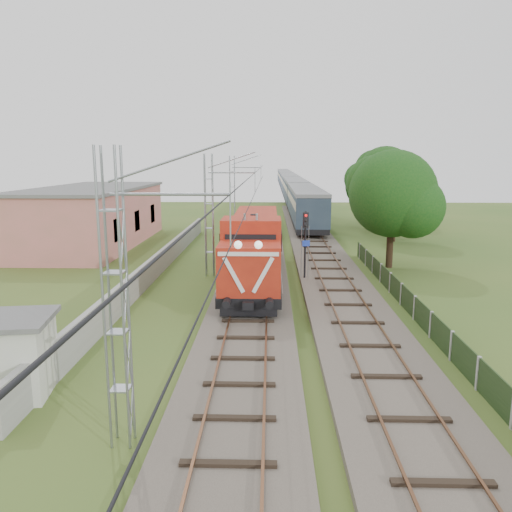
{
  "coord_description": "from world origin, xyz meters",
  "views": [
    {
      "loc": [
        1.0,
        -20.35,
        7.66
      ],
      "look_at": [
        0.19,
        7.66,
        2.2
      ],
      "focal_mm": 35.0,
      "sensor_mm": 36.0,
      "label": 1
    }
  ],
  "objects_px": {
    "coach_rake": "(289,183)",
    "signal_post": "(305,234)",
    "relay_hut": "(13,355)",
    "locomotive": "(254,245)"
  },
  "relations": [
    {
      "from": "relay_hut",
      "to": "locomotive",
      "type": "bearing_deg",
      "value": 64.96
    },
    {
      "from": "locomotive",
      "to": "relay_hut",
      "type": "xyz_separation_m",
      "value": [
        -7.4,
        -15.84,
        -0.97
      ]
    },
    {
      "from": "signal_post",
      "to": "relay_hut",
      "type": "distance_m",
      "value": 18.84
    },
    {
      "from": "coach_rake",
      "to": "relay_hut",
      "type": "distance_m",
      "value": 93.11
    },
    {
      "from": "coach_rake",
      "to": "signal_post",
      "type": "distance_m",
      "value": 76.8
    },
    {
      "from": "coach_rake",
      "to": "signal_post",
      "type": "relative_size",
      "value": 27.36
    },
    {
      "from": "coach_rake",
      "to": "signal_post",
      "type": "xyz_separation_m",
      "value": [
        -1.82,
        -76.78,
        0.39
      ]
    },
    {
      "from": "coach_rake",
      "to": "relay_hut",
      "type": "relative_size",
      "value": 41.93
    },
    {
      "from": "locomotive",
      "to": "coach_rake",
      "type": "relative_size",
      "value": 0.14
    },
    {
      "from": "coach_rake",
      "to": "locomotive",
      "type": "bearing_deg",
      "value": -93.74
    }
  ]
}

